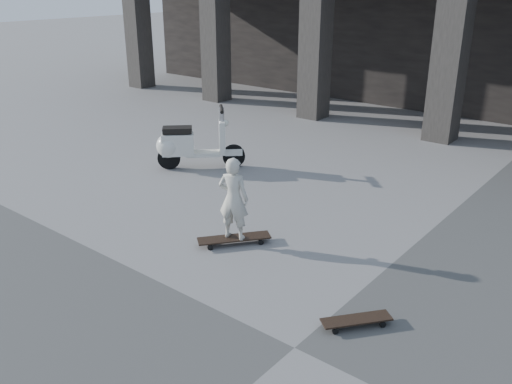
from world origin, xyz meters
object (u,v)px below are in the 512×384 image
Objects in this scene: scooter at (186,145)px; skateboard_spare at (356,320)px; longboard at (234,239)px; child at (234,199)px.

skateboard_spare is at bearing -70.29° from scooter.
scooter is at bearing 102.41° from skateboard_spare.
longboard is 2.43m from skateboard_spare.
longboard is 1.32× the size of skateboard_spare.
skateboard_spare is at bearing -67.33° from longboard.
scooter is at bearing -51.92° from child.
scooter reaches higher than longboard.
scooter reaches higher than skateboard_spare.
longboard is at bearing -45.30° from child.
child is (-2.34, 0.65, 0.63)m from skateboard_spare.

